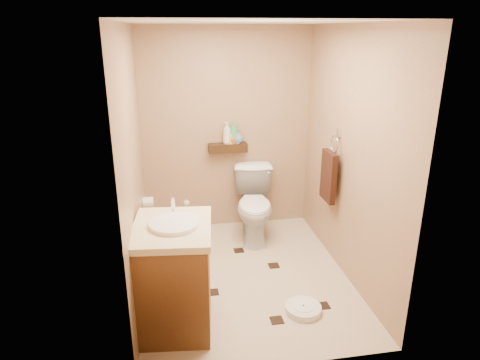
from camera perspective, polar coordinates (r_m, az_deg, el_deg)
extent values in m
plane|color=tan|center=(4.41, 0.70, -12.61)|extent=(2.50, 2.50, 0.00)
cube|color=#9E7E5A|center=(5.10, -1.78, 6.51)|extent=(2.00, 0.04, 2.40)
cube|color=#9E7E5A|center=(2.77, 5.48, -5.03)|extent=(2.00, 0.04, 2.40)
cube|color=#9E7E5A|center=(3.86, -13.98, 1.66)|extent=(0.04, 2.50, 2.40)
cube|color=#9E7E5A|center=(4.20, 14.33, 3.06)|extent=(0.04, 2.50, 2.40)
cube|color=silver|center=(3.74, 0.86, 20.33)|extent=(2.00, 2.50, 0.02)
cube|color=#36200E|center=(5.07, -1.64, 4.32)|extent=(0.46, 0.14, 0.10)
cube|color=black|center=(4.17, -3.66, -14.70)|extent=(0.11, 0.11, 0.01)
cube|color=black|center=(4.58, 4.53, -11.30)|extent=(0.11, 0.11, 0.01)
cube|color=black|center=(3.84, 4.92, -18.12)|extent=(0.11, 0.11, 0.01)
cube|color=black|center=(4.78, -6.07, -10.00)|extent=(0.11, 0.11, 0.01)
cube|color=black|center=(4.06, 11.03, -16.12)|extent=(0.11, 0.11, 0.01)
cube|color=black|center=(4.85, -0.16, -9.37)|extent=(0.11, 0.11, 0.01)
imported|color=white|center=(5.00, 1.97, -3.33)|extent=(0.56, 0.86, 0.82)
cube|color=brown|center=(3.61, -8.71, -12.92)|extent=(0.64, 0.75, 0.85)
cube|color=beige|center=(3.39, -9.10, -6.45)|extent=(0.68, 0.80, 0.05)
cylinder|color=white|center=(3.38, -8.76, -5.93)|extent=(0.39, 0.39, 0.05)
cylinder|color=silver|center=(3.57, -8.91, -3.27)|extent=(0.03, 0.03, 0.13)
cylinder|color=white|center=(3.95, 8.42, -16.63)|extent=(0.42, 0.42, 0.06)
cylinder|color=white|center=(3.93, 8.45, -16.25)|extent=(0.19, 0.19, 0.01)
cylinder|color=#19655A|center=(5.27, -7.00, -6.44)|extent=(0.10, 0.10, 0.11)
cylinder|color=white|center=(5.19, -7.08, -4.49)|extent=(0.02, 0.02, 0.30)
sphere|color=white|center=(5.13, -7.15, -3.03)|extent=(0.07, 0.07, 0.07)
cube|color=silver|center=(4.37, 13.05, 6.23)|extent=(0.03, 0.06, 0.08)
torus|color=silver|center=(4.39, 12.51, 4.70)|extent=(0.02, 0.19, 0.19)
cube|color=black|center=(4.47, 11.71, 0.47)|extent=(0.06, 0.30, 0.52)
cylinder|color=white|center=(4.67, -12.17, -2.91)|extent=(0.11, 0.11, 0.11)
cylinder|color=silver|center=(4.65, -12.71, -2.25)|extent=(0.04, 0.02, 0.02)
imported|color=silver|center=(5.03, -1.75, 6.30)|extent=(0.12, 0.12, 0.26)
imported|color=gold|center=(5.04, -1.21, 5.87)|extent=(0.10, 0.10, 0.18)
imported|color=#BB3816|center=(5.05, -0.93, 5.68)|extent=(0.15, 0.15, 0.14)
imported|color=#35A15D|center=(5.04, -0.88, 6.35)|extent=(0.11, 0.11, 0.26)
imported|color=#D37746|center=(5.05, -0.31, 5.86)|extent=(0.11, 0.11, 0.17)
imported|color=#4A72B9|center=(5.06, -0.24, 5.81)|extent=(0.17, 0.17, 0.16)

